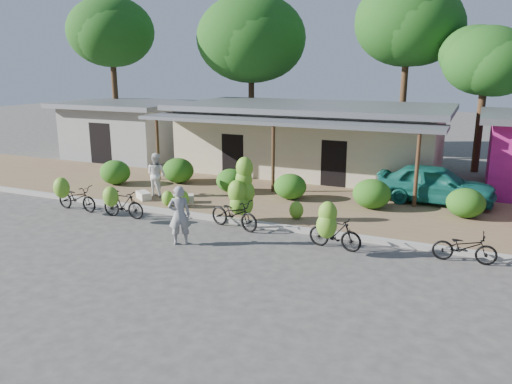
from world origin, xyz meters
TOP-DOWN VIEW (x-y plane):
  - ground at (0.00, 0.00)m, footprint 100.00×100.00m
  - sidewalk at (0.00, 5.00)m, footprint 60.00×6.00m
  - curb at (0.00, 2.00)m, footprint 60.00×0.25m
  - shop_main at (0.00, 10.93)m, footprint 13.00×8.50m
  - shop_grey at (-11.00, 10.99)m, footprint 7.00×6.00m
  - tree_back_left at (-13.69, 13.11)m, footprint 5.35×5.24m
  - tree_far_center at (-5.69, 16.11)m, footprint 6.56×6.55m
  - tree_center_right at (3.31, 16.61)m, footprint 5.74×5.66m
  - tree_near_right at (7.31, 14.61)m, footprint 4.27×4.08m
  - hedge_0 at (-6.79, 4.54)m, footprint 1.35×1.22m
  - hedge_1 at (-4.45, 5.91)m, footprint 1.41×1.27m
  - hedge_2 at (-1.54, 5.33)m, footprint 1.23×1.11m
  - hedge_3 at (1.05, 5.30)m, footprint 1.27×1.15m
  - hedge_4 at (4.19, 5.29)m, footprint 1.37×1.24m
  - hedge_5 at (7.34, 5.47)m, footprint 1.29×1.16m
  - bike_far_left at (-5.67, 0.91)m, footprint 1.82×1.26m
  - bike_left at (-3.51, 0.83)m, footprint 1.64×1.16m
  - bike_center at (0.57, 1.72)m, footprint 1.98×1.37m
  - bike_right at (3.99, 0.78)m, footprint 1.65×1.21m
  - bike_far_right at (7.46, 1.42)m, footprint 1.68×0.68m
  - loose_banana_a at (-2.72, 2.51)m, footprint 0.46×0.39m
  - loose_banana_b at (-2.15, 2.59)m, footprint 0.52×0.44m
  - loose_banana_c at (2.14, 2.94)m, footprint 0.49×0.41m
  - sack_near at (-2.49, 3.13)m, footprint 0.94×0.76m
  - sack_far at (-4.16, 2.98)m, footprint 0.83×0.74m
  - vendor at (-0.28, -0.49)m, footprint 0.78×0.71m
  - bystander at (-3.98, 3.65)m, footprint 0.94×0.79m
  - teal_van at (6.20, 7.00)m, footprint 4.31×1.80m

SIDE VIEW (x-z plane):
  - ground at x=0.00m, z-range 0.00..0.00m
  - sidewalk at x=0.00m, z-range 0.00..0.12m
  - curb at x=0.00m, z-range 0.00..0.15m
  - sack_far at x=-4.16m, z-range 0.12..0.40m
  - sack_near at x=-2.49m, z-range 0.12..0.42m
  - loose_banana_a at x=-2.72m, z-range 0.12..0.69m
  - loose_banana_c at x=2.14m, z-range 0.12..0.73m
  - bike_far_right at x=7.46m, z-range 0.00..0.86m
  - loose_banana_b at x=-2.15m, z-range 0.12..0.77m
  - bike_far_left at x=-5.67m, z-range -0.12..1.25m
  - bike_left at x=-3.51m, z-range -0.06..1.21m
  - hedge_2 at x=-1.54m, z-range 0.12..1.08m
  - hedge_3 at x=1.05m, z-range 0.12..1.11m
  - hedge_5 at x=7.34m, z-range 0.12..1.12m
  - hedge_0 at x=-6.79m, z-range 0.12..1.18m
  - hedge_4 at x=4.19m, z-range 0.12..1.19m
  - bike_right at x=3.99m, z-range -0.11..1.45m
  - hedge_1 at x=-4.45m, z-range 0.12..1.22m
  - teal_van at x=6.20m, z-range 0.12..1.58m
  - bike_center at x=0.57m, z-range -0.29..2.00m
  - vendor at x=-0.28m, z-range 0.00..1.79m
  - bystander at x=-3.98m, z-range 0.12..1.84m
  - shop_grey at x=-11.00m, z-range 0.04..3.19m
  - shop_main at x=0.00m, z-range 0.05..3.40m
  - tree_near_right at x=7.31m, z-range 1.94..9.02m
  - tree_far_center at x=-5.69m, z-range 2.17..11.53m
  - tree_back_left at x=-13.69m, z-range 2.62..11.87m
  - tree_center_right at x=3.31m, z-range 2.64..12.25m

